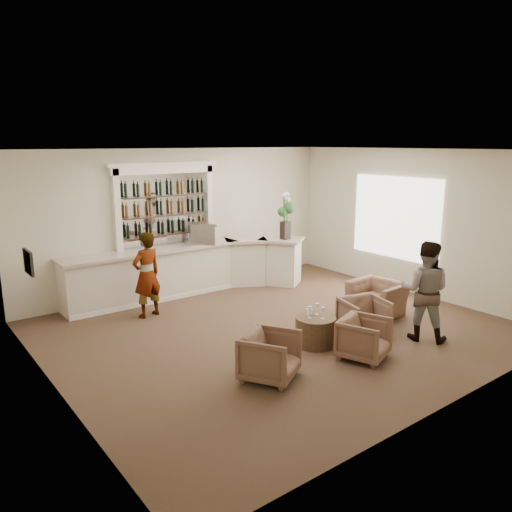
# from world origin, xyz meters

# --- Properties ---
(ground) EXTENTS (8.00, 8.00, 0.00)m
(ground) POSITION_xyz_m (0.00, 0.00, 0.00)
(ground) COLOR brown
(ground) RESTS_ON ground
(room_shell) EXTENTS (8.04, 7.02, 3.32)m
(room_shell) POSITION_xyz_m (0.16, 0.71, 2.34)
(room_shell) COLOR beige
(room_shell) RESTS_ON ground
(bar_counter) EXTENTS (5.72, 1.80, 1.14)m
(bar_counter) POSITION_xyz_m (-0.16, 3.00, 0.57)
(bar_counter) COLOR beige
(bar_counter) RESTS_ON ground
(back_bar_alcove) EXTENTS (2.64, 0.25, 3.00)m
(back_bar_alcove) POSITION_xyz_m (-0.50, 3.41, 2.03)
(back_bar_alcove) COLOR white
(back_bar_alcove) RESTS_ON ground
(cocktail_table) EXTENTS (0.70, 0.70, 0.50)m
(cocktail_table) POSITION_xyz_m (0.05, -0.94, 0.25)
(cocktail_table) COLOR brown
(cocktail_table) RESTS_ON ground
(sommelier) EXTENTS (0.70, 0.52, 1.73)m
(sommelier) POSITION_xyz_m (-1.62, 2.15, 0.86)
(sommelier) COLOR gray
(sommelier) RESTS_ON ground
(guest) EXTENTS (1.02, 1.09, 1.78)m
(guest) POSITION_xyz_m (1.76, -1.89, 0.89)
(guest) COLOR gray
(guest) RESTS_ON ground
(armchair_left) EXTENTS (1.06, 1.07, 0.72)m
(armchair_left) POSITION_xyz_m (-1.37, -1.46, 0.36)
(armchair_left) COLOR brown
(armchair_left) RESTS_ON ground
(armchair_center) EXTENTS (0.94, 0.95, 0.68)m
(armchair_center) POSITION_xyz_m (0.29, -1.82, 0.34)
(armchair_center) COLOR brown
(armchair_center) RESTS_ON ground
(armchair_right) EXTENTS (0.93, 0.95, 0.70)m
(armchair_right) POSITION_xyz_m (1.03, -1.18, 0.35)
(armchair_right) COLOR brown
(armchair_right) RESTS_ON ground
(armchair_far) EXTENTS (0.97, 1.09, 0.66)m
(armchair_far) POSITION_xyz_m (2.19, -0.53, 0.33)
(armchair_far) COLOR brown
(armchair_far) RESTS_ON ground
(espresso_machine) EXTENTS (0.69, 0.64, 0.48)m
(espresso_machine) POSITION_xyz_m (0.16, 2.99, 1.38)
(espresso_machine) COLOR #B3B3B8
(espresso_machine) RESTS_ON bar_counter
(flower_vase) EXTENTS (0.30, 0.30, 1.13)m
(flower_vase) POSITION_xyz_m (2.08, 2.26, 1.78)
(flower_vase) COLOR black
(flower_vase) RESTS_ON bar_counter
(wine_glass_bar_left) EXTENTS (0.07, 0.07, 0.21)m
(wine_glass_bar_left) POSITION_xyz_m (0.10, 2.93, 1.25)
(wine_glass_bar_left) COLOR white
(wine_glass_bar_left) RESTS_ON bar_counter
(wine_glass_bar_right) EXTENTS (0.07, 0.07, 0.21)m
(wine_glass_bar_right) POSITION_xyz_m (0.14, 2.99, 1.25)
(wine_glass_bar_right) COLOR white
(wine_glass_bar_right) RESTS_ON bar_counter
(wine_glass_tbl_a) EXTENTS (0.07, 0.07, 0.21)m
(wine_glass_tbl_a) POSITION_xyz_m (-0.07, -0.91, 0.60)
(wine_glass_tbl_a) COLOR white
(wine_glass_tbl_a) RESTS_ON cocktail_table
(wine_glass_tbl_b) EXTENTS (0.07, 0.07, 0.21)m
(wine_glass_tbl_b) POSITION_xyz_m (0.15, -0.86, 0.60)
(wine_glass_tbl_b) COLOR white
(wine_glass_tbl_b) RESTS_ON cocktail_table
(wine_glass_tbl_c) EXTENTS (0.07, 0.07, 0.21)m
(wine_glass_tbl_c) POSITION_xyz_m (0.09, -1.07, 0.60)
(wine_glass_tbl_c) COLOR white
(wine_glass_tbl_c) RESTS_ON cocktail_table
(napkin_holder) EXTENTS (0.08, 0.08, 0.12)m
(napkin_holder) POSITION_xyz_m (0.03, -0.80, 0.56)
(napkin_holder) COLOR white
(napkin_holder) RESTS_ON cocktail_table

